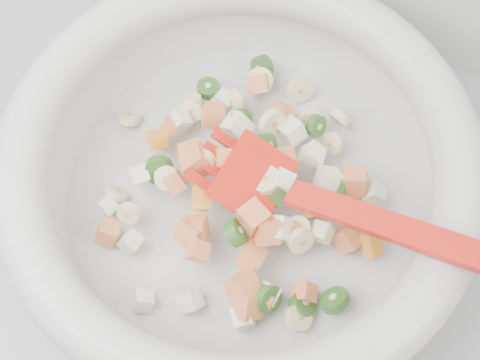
% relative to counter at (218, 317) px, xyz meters
% --- Properties ---
extents(counter, '(2.00, 0.60, 0.90)m').
position_rel_counter_xyz_m(counter, '(0.00, 0.00, 0.00)').
color(counter, gray).
rests_on(counter, ground).
extents(mixing_bowl, '(0.50, 0.44, 0.16)m').
position_rel_counter_xyz_m(mixing_bowl, '(0.03, 0.02, 0.52)').
color(mixing_bowl, '#B9B9B7').
rests_on(mixing_bowl, counter).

